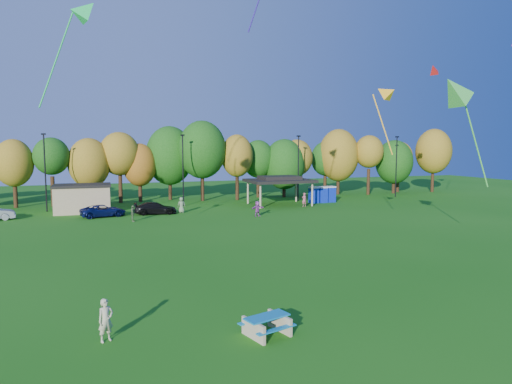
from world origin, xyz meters
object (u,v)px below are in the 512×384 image
object	(u,v)px
car_c	(103,211)
picnic_table	(267,324)
porta_potties	(322,194)
car_d	(155,208)
kite_flyer	(106,320)

from	to	relation	value
car_c	picnic_table	bearing A→B (deg)	177.16
porta_potties	picnic_table	distance (m)	44.51
porta_potties	car_c	world-z (taller)	porta_potties
porta_potties	car_d	bearing A→B (deg)	-171.04
porta_potties	car_d	xyz separation A→B (m)	(-22.67, -3.57, -0.42)
porta_potties	car_d	size ratio (longest dim) A/B	0.80
kite_flyer	car_d	bearing A→B (deg)	54.08
picnic_table	car_d	world-z (taller)	car_d
porta_potties	picnic_table	bearing A→B (deg)	-119.94
kite_flyer	car_c	xyz separation A→B (m)	(0.12, 33.39, -0.20)
porta_potties	car_c	xyz separation A→B (m)	(-28.25, -3.70, -0.44)
picnic_table	kite_flyer	size ratio (longest dim) A/B	1.30
picnic_table	car_d	bearing A→B (deg)	73.80
porta_potties	car_c	size ratio (longest dim) A/B	0.79
picnic_table	car_c	xyz separation A→B (m)	(-6.04, 34.87, 0.19)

